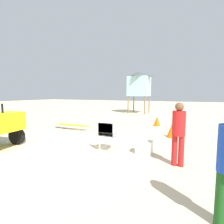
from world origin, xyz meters
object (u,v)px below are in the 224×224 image
object	(u,v)px
lifeguard_near_center	(179,130)
lifeguard_tower	(139,84)
surfboard_pile	(72,127)
stacked_plastic_chairs	(107,133)
cooler_box	(144,147)
traffic_cone_near	(157,121)
traffic_cone_far	(172,131)

from	to	relation	value
lifeguard_near_center	lifeguard_tower	distance (m)	12.41
surfboard_pile	lifeguard_near_center	distance (m)	6.03
stacked_plastic_chairs	lifeguard_near_center	bearing A→B (deg)	-5.23
stacked_plastic_chairs	surfboard_pile	xyz separation A→B (m)	(-3.30, 2.33, -0.48)
surfboard_pile	cooler_box	bearing A→B (deg)	-24.61
traffic_cone_near	lifeguard_near_center	bearing A→B (deg)	-73.09
lifeguard_near_center	cooler_box	distance (m)	1.34
surfboard_pile	traffic_cone_far	size ratio (longest dim) A/B	4.32
lifeguard_near_center	traffic_cone_far	world-z (taller)	lifeguard_near_center
traffic_cone_near	cooler_box	world-z (taller)	traffic_cone_near
traffic_cone_near	cooler_box	distance (m)	4.92
surfboard_pile	lifeguard_tower	xyz separation A→B (m)	(0.82, 8.86, 2.63)
lifeguard_tower	traffic_cone_near	xyz separation A→B (m)	(2.96, -6.00, -2.47)
surfboard_pile	lifeguard_tower	size ratio (longest dim) A/B	0.65
traffic_cone_far	stacked_plastic_chairs	bearing A→B (deg)	-119.50
lifeguard_tower	traffic_cone_far	xyz separation A→B (m)	(4.07, -8.40, -2.46)
lifeguard_near_center	cooler_box	world-z (taller)	lifeguard_near_center
stacked_plastic_chairs	traffic_cone_near	world-z (taller)	stacked_plastic_chairs
stacked_plastic_chairs	surfboard_pile	distance (m)	4.07
surfboard_pile	lifeguard_tower	world-z (taller)	lifeguard_tower
stacked_plastic_chairs	traffic_cone_far	xyz separation A→B (m)	(1.58, 2.79, -0.31)
stacked_plastic_chairs	traffic_cone_far	bearing A→B (deg)	60.50
traffic_cone_near	traffic_cone_far	bearing A→B (deg)	-65.16
traffic_cone_near	lifeguard_tower	bearing A→B (deg)	116.26
traffic_cone_far	cooler_box	bearing A→B (deg)	-100.97
traffic_cone_near	surfboard_pile	bearing A→B (deg)	-142.80
lifeguard_tower	cooler_box	world-z (taller)	lifeguard_tower
cooler_box	stacked_plastic_chairs	bearing A→B (deg)	-164.03
stacked_plastic_chairs	lifeguard_near_center	size ratio (longest dim) A/B	0.63
traffic_cone_near	traffic_cone_far	distance (m)	2.65
stacked_plastic_chairs	traffic_cone_near	xyz separation A→B (m)	(0.47, 5.20, -0.33)
surfboard_pile	cooler_box	world-z (taller)	cooler_box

